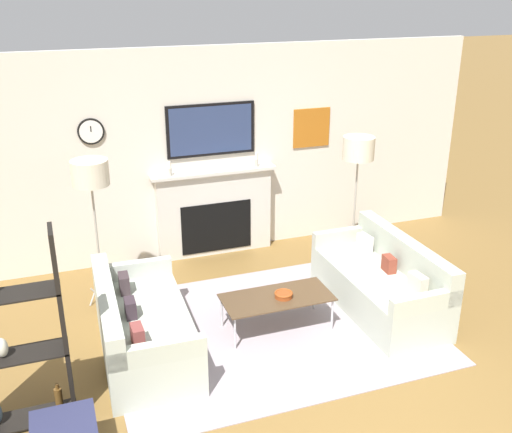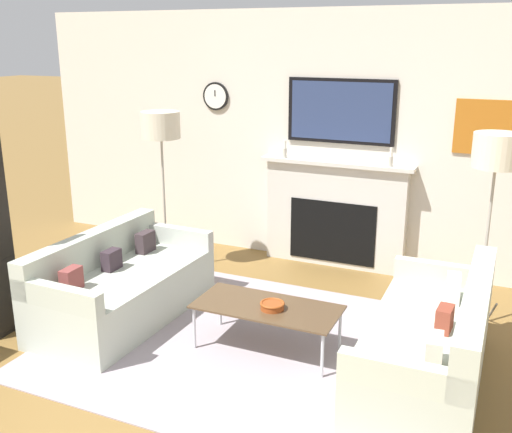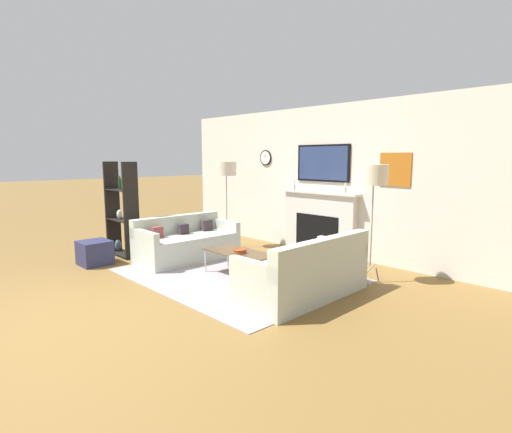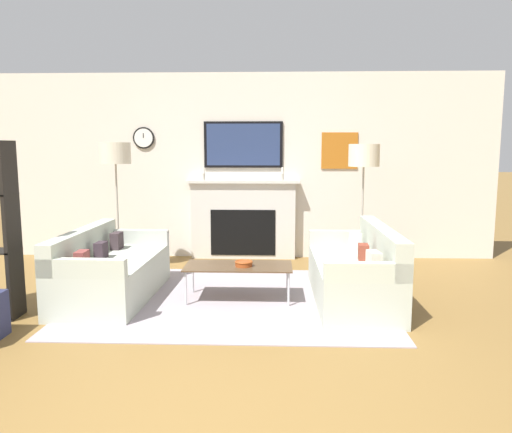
{
  "view_description": "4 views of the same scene",
  "coord_description": "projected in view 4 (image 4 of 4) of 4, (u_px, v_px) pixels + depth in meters",
  "views": [
    {
      "loc": [
        -1.96,
        -2.73,
        3.45
      ],
      "look_at": [
        0.09,
        2.99,
        1.02
      ],
      "focal_mm": 42.0,
      "sensor_mm": 36.0,
      "label": 1
    },
    {
      "loc": [
        1.75,
        -1.63,
        2.39
      ],
      "look_at": [
        -0.29,
        2.93,
        0.9
      ],
      "focal_mm": 42.0,
      "sensor_mm": 36.0,
      "label": 2
    },
    {
      "loc": [
        4.42,
        -1.51,
        1.76
      ],
      "look_at": [
        -0.02,
        2.77,
        0.86
      ],
      "focal_mm": 28.0,
      "sensor_mm": 36.0,
      "label": 3
    },
    {
      "loc": [
        0.47,
        -2.88,
        1.64
      ],
      "look_at": [
        0.24,
        2.9,
        0.83
      ],
      "focal_mm": 35.0,
      "sensor_mm": 36.0,
      "label": 4
    }
  ],
  "objects": [
    {
      "name": "area_rug",
      "position": [
        231.0,
        299.0,
        5.41
      ],
      "size": [
        3.28,
        2.55,
        0.01
      ],
      "color": "gray",
      "rests_on": "ground_plane"
    },
    {
      "name": "floor_lamp_right",
      "position": [
        364.0,
        157.0,
        6.26
      ],
      "size": [
        0.39,
        0.39,
        1.68
      ],
      "color": "#9E998E",
      "rests_on": "ground_plane"
    },
    {
      "name": "decorative_bowl",
      "position": [
        244.0,
        263.0,
        5.3
      ],
      "size": [
        0.19,
        0.19,
        0.06
      ],
      "color": "#943E19",
      "rests_on": "coffee_table"
    },
    {
      "name": "ground_plane",
      "position": [
        199.0,
        414.0,
        3.09
      ],
      "size": [
        60.0,
        60.0,
        0.0
      ],
      "primitive_type": "plane",
      "color": "brown"
    },
    {
      "name": "floor_lamp_left",
      "position": [
        115.0,
        155.0,
        6.38
      ],
      "size": [
        0.39,
        0.39,
        1.7
      ],
      "color": "#9E998E",
      "rests_on": "ground_plane"
    },
    {
      "name": "coffee_table",
      "position": [
        238.0,
        268.0,
        5.34
      ],
      "size": [
        1.14,
        0.53,
        0.38
      ],
      "color": "#4C3823",
      "rests_on": "ground_plane"
    },
    {
      "name": "couch_right",
      "position": [
        356.0,
        274.0,
        5.32
      ],
      "size": [
        0.8,
        1.81,
        0.8
      ],
      "color": "#B1B9A8",
      "rests_on": "ground_plane"
    },
    {
      "name": "couch_left",
      "position": [
        110.0,
        273.0,
        5.42
      ],
      "size": [
        0.88,
        1.73,
        0.75
      ],
      "color": "#B1B9A8",
      "rests_on": "ground_plane"
    },
    {
      "name": "fireplace_wall",
      "position": [
        244.0,
        175.0,
        7.35
      ],
      "size": [
        7.38,
        0.28,
        2.7
      ],
      "color": "beige",
      "rests_on": "ground_plane"
    }
  ]
}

